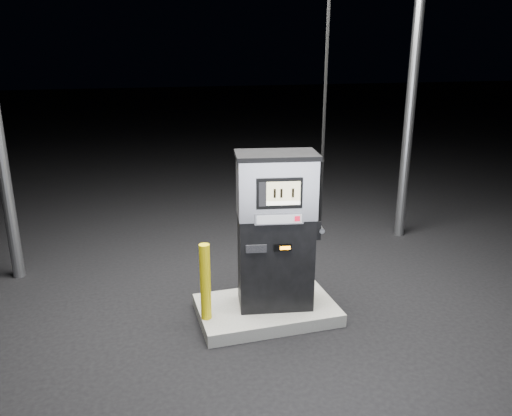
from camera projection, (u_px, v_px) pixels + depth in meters
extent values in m
plane|color=black|center=(266.00, 315.00, 5.94)|extent=(80.00, 80.00, 0.00)
cube|color=#62625D|center=(266.00, 310.00, 5.92)|extent=(1.60, 1.00, 0.15)
cylinder|color=gray|center=(411.00, 101.00, 7.89)|extent=(0.16, 0.16, 4.50)
cube|color=black|center=(275.00, 261.00, 5.75)|extent=(0.91, 0.62, 1.10)
cube|color=#AEAEB5|center=(276.00, 187.00, 5.49)|extent=(0.93, 0.65, 0.66)
cube|color=black|center=(277.00, 155.00, 5.38)|extent=(0.97, 0.69, 0.05)
cube|color=black|center=(280.00, 194.00, 5.24)|extent=(0.49, 0.11, 0.33)
cube|color=#C3BC8D|center=(283.00, 191.00, 5.23)|extent=(0.36, 0.07, 0.21)
cube|color=white|center=(283.00, 203.00, 5.26)|extent=(0.36, 0.07, 0.04)
cube|color=#AEAEB5|center=(279.00, 219.00, 5.33)|extent=(0.52, 0.12, 0.12)
cube|color=#93969A|center=(279.00, 219.00, 5.31)|extent=(0.48, 0.09, 0.09)
cube|color=red|center=(297.00, 219.00, 5.33)|extent=(0.06, 0.01, 0.06)
cube|color=black|center=(283.00, 248.00, 5.44)|extent=(0.19, 0.05, 0.08)
cube|color=orange|center=(285.00, 248.00, 5.43)|extent=(0.11, 0.02, 0.04)
cube|color=black|center=(256.00, 249.00, 5.41)|extent=(0.23, 0.06, 0.09)
cube|color=black|center=(316.00, 229.00, 5.68)|extent=(0.11, 0.17, 0.22)
cylinder|color=gray|center=(320.00, 228.00, 5.69)|extent=(0.09, 0.20, 0.06)
cylinder|color=black|center=(325.00, 98.00, 5.20)|extent=(0.04, 0.04, 2.73)
cylinder|color=#D1BA0B|center=(205.00, 282.00, 5.46)|extent=(0.13, 0.13, 0.88)
cylinder|color=#D1BA0B|center=(310.00, 257.00, 5.98)|extent=(0.17, 0.17, 1.00)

